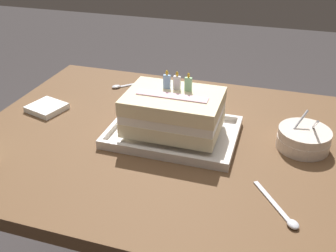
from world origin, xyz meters
name	(u,v)px	position (x,y,z in m)	size (l,w,h in m)	color
dining_table	(163,171)	(0.00, 0.00, 0.64)	(1.02, 0.79, 0.76)	brown
foil_tray	(173,133)	(0.03, 0.01, 0.76)	(0.34, 0.24, 0.02)	silver
birthday_cake	(173,111)	(0.03, 0.01, 0.83)	(0.24, 0.17, 0.15)	beige
bowl_stack	(303,139)	(0.36, 0.05, 0.78)	(0.13, 0.13, 0.10)	silver
serving_spoon_near_tray	(122,86)	(-0.23, 0.26, 0.76)	(0.11, 0.10, 0.01)	silver
serving_spoon_by_bowls	(284,215)	(0.33, -0.22, 0.76)	(0.10, 0.13, 0.01)	silver
napkin_pile	(47,108)	(-0.38, 0.04, 0.76)	(0.12, 0.12, 0.02)	white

